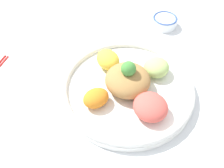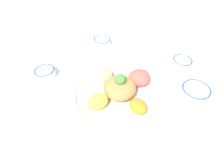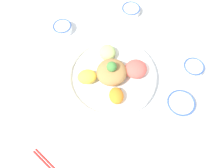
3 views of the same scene
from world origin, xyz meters
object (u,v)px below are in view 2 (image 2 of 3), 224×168
Objects in this scene: sauce_bowl_dark at (182,62)px; salad_platter at (120,92)px; sauce_bowl_red at (196,91)px; rice_bowl_blue at (102,41)px; rice_bowl_plain at (45,72)px.

salad_platter is at bearing 119.75° from sauce_bowl_dark.
salad_platter is at bearing 88.64° from sauce_bowl_red.
sauce_bowl_dark is (0.18, -0.00, 0.00)m from sauce_bowl_red.
sauce_bowl_red is 1.23× the size of rice_bowl_blue.
rice_bowl_blue is 1.02× the size of sauce_bowl_dark.
salad_platter is 0.34m from sauce_bowl_dark.
sauce_bowl_dark is (0.17, -0.30, -0.01)m from salad_platter.
sauce_bowl_dark is at bearing -118.55° from rice_bowl_blue.
sauce_bowl_dark is 0.61m from rice_bowl_plain.
salad_platter is 4.21× the size of sauce_bowl_dark.
salad_platter reaches higher than sauce_bowl_dark.
sauce_bowl_red is 0.18m from sauce_bowl_dark.
rice_bowl_plain is (-0.03, 0.61, 0.00)m from sauce_bowl_dark.
rice_bowl_plain is (0.14, 0.60, 0.00)m from sauce_bowl_red.
rice_bowl_blue is 1.04× the size of rice_bowl_plain.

